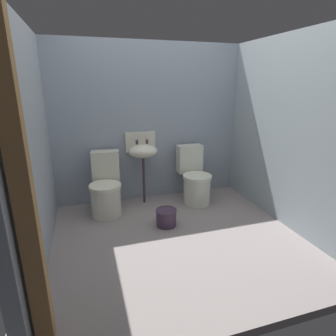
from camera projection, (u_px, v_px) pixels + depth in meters
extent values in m
cube|color=gray|center=(175.00, 237.00, 3.13)|extent=(3.05, 2.71, 0.08)
cube|color=#8C99A8|center=(149.00, 124.00, 3.89)|extent=(3.05, 0.10, 2.17)
cube|color=#8E98A2|center=(30.00, 146.00, 2.50)|extent=(0.10, 2.51, 2.17)
cube|color=#92A0A6|center=(283.00, 131.00, 3.28)|extent=(0.10, 2.51, 2.17)
cube|color=#A27544|center=(22.00, 187.00, 1.53)|extent=(0.11, 0.11, 2.17)
cylinder|color=silver|center=(106.00, 201.00, 3.52)|extent=(0.44, 0.44, 0.38)
cylinder|color=silver|center=(105.00, 186.00, 3.46)|extent=(0.46, 0.46, 0.04)
cube|color=silver|center=(106.00, 166.00, 3.69)|extent=(0.38, 0.24, 0.40)
cylinder|color=silver|center=(197.00, 191.00, 3.87)|extent=(0.38, 0.38, 0.38)
cylinder|color=silver|center=(197.00, 176.00, 3.81)|extent=(0.40, 0.40, 0.04)
cube|color=silver|center=(189.00, 159.00, 4.03)|extent=(0.36, 0.18, 0.40)
cylinder|color=#422F44|center=(144.00, 180.00, 3.86)|extent=(0.04, 0.04, 0.66)
ellipsoid|color=silver|center=(143.00, 151.00, 3.73)|extent=(0.40, 0.32, 0.18)
cube|color=silver|center=(140.00, 142.00, 3.86)|extent=(0.42, 0.04, 0.28)
cylinder|color=#422F44|center=(137.00, 142.00, 3.73)|extent=(0.04, 0.04, 0.06)
cylinder|color=#422F44|center=(147.00, 142.00, 3.77)|extent=(0.04, 0.04, 0.06)
cylinder|color=#422F44|center=(166.00, 218.00, 3.29)|extent=(0.24, 0.24, 0.20)
torus|color=#413442|center=(166.00, 210.00, 3.26)|extent=(0.26, 0.26, 0.02)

